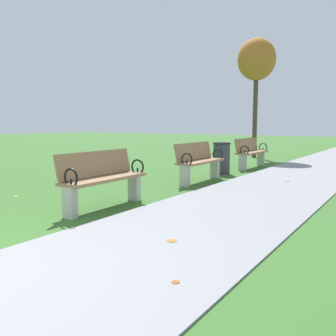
{
  "coord_description": "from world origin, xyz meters",
  "views": [
    {
      "loc": [
        3.52,
        -0.93,
        1.33
      ],
      "look_at": [
        -0.05,
        4.43,
        0.55
      ],
      "focal_mm": 39.0,
      "sensor_mm": 36.0,
      "label": 1
    }
  ],
  "objects_px": {
    "tree_2": "(257,61)",
    "trash_bin": "(222,158)",
    "park_bench_3": "(199,161)",
    "park_bench_2": "(103,178)",
    "park_bench_4": "(251,152)"
  },
  "relations": [
    {
      "from": "tree_2",
      "to": "trash_bin",
      "type": "height_order",
      "value": "tree_2"
    },
    {
      "from": "park_bench_4",
      "to": "trash_bin",
      "type": "bearing_deg",
      "value": -94.88
    },
    {
      "from": "trash_bin",
      "to": "park_bench_4",
      "type": "bearing_deg",
      "value": 85.12
    },
    {
      "from": "tree_2",
      "to": "trash_bin",
      "type": "xyz_separation_m",
      "value": [
        1.01,
        -5.12,
        -3.32
      ]
    },
    {
      "from": "park_bench_2",
      "to": "park_bench_4",
      "type": "height_order",
      "value": "same"
    },
    {
      "from": "park_bench_3",
      "to": "park_bench_4",
      "type": "relative_size",
      "value": 1.0
    },
    {
      "from": "park_bench_4",
      "to": "trash_bin",
      "type": "distance_m",
      "value": 1.73
    },
    {
      "from": "park_bench_3",
      "to": "trash_bin",
      "type": "bearing_deg",
      "value": 95.55
    },
    {
      "from": "trash_bin",
      "to": "park_bench_3",
      "type": "bearing_deg",
      "value": -84.45
    },
    {
      "from": "park_bench_4",
      "to": "park_bench_2",
      "type": "bearing_deg",
      "value": -90.0
    },
    {
      "from": "tree_2",
      "to": "trash_bin",
      "type": "relative_size",
      "value": 5.49
    },
    {
      "from": "trash_bin",
      "to": "park_bench_2",
      "type": "bearing_deg",
      "value": -88.19
    },
    {
      "from": "park_bench_4",
      "to": "tree_2",
      "type": "bearing_deg",
      "value": 108.77
    },
    {
      "from": "park_bench_2",
      "to": "park_bench_3",
      "type": "xyz_separation_m",
      "value": [
        -0.0,
        3.15,
        0.0
      ]
    },
    {
      "from": "park_bench_2",
      "to": "park_bench_4",
      "type": "distance_m",
      "value": 6.39
    }
  ]
}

